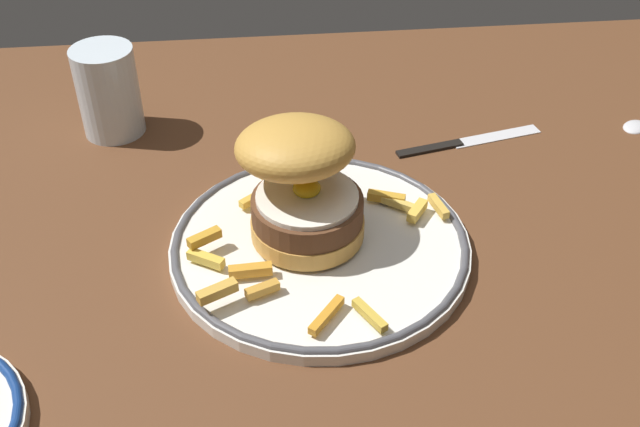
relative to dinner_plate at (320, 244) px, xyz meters
The scene contains 6 objects.
ground_plane 4.50cm from the dinner_plate, 108.27° to the right, with size 145.58×102.55×4.00cm, color brown.
dinner_plate is the anchor object (origin of this frame).
burger 6.88cm from the dinner_plate, 131.88° to the left, with size 12.12×13.27×11.83cm.
fries_pile 1.92cm from the dinner_plate, behind, with size 25.31×25.15×1.94cm.
water_glass 32.72cm from the dinner_plate, 132.17° to the left, with size 7.05×7.05×10.46cm.
knife 24.51cm from the dinner_plate, 43.68° to the left, with size 17.89×5.41×0.70cm.
Camera 1 is at (-4.50, -50.37, 47.34)cm, focal length 42.06 mm.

